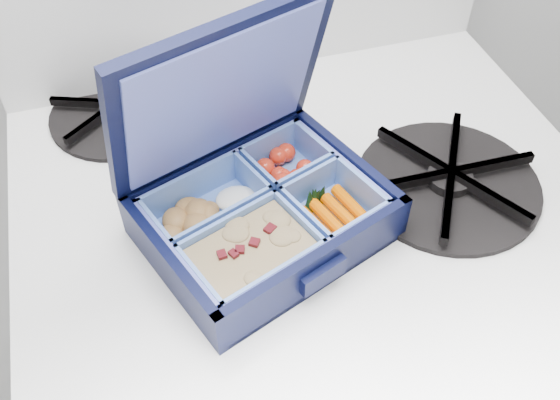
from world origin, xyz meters
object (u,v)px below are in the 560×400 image
object	(u,v)px
burner_grate	(450,177)
fork	(273,138)
bento_box	(264,216)
stove	(304,398)

from	to	relation	value
burner_grate	fork	distance (m)	0.19
bento_box	burner_grate	xyz separation A→B (m)	(0.20, 0.01, -0.01)
stove	bento_box	bearing A→B (deg)	-159.92
bento_box	fork	world-z (taller)	bento_box
bento_box	burner_grate	distance (m)	0.20
stove	fork	world-z (taller)	fork
burner_grate	fork	world-z (taller)	burner_grate
bento_box	fork	size ratio (longest dim) A/B	1.30
bento_box	stove	bearing A→B (deg)	0.08
bento_box	burner_grate	bearing A→B (deg)	-18.42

